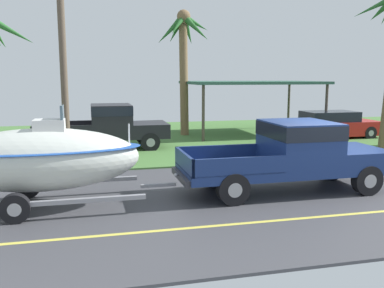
% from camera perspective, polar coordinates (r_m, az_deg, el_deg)
% --- Properties ---
extents(ground, '(36.00, 22.00, 0.11)m').
position_cam_1_polar(ground, '(19.65, 5.68, -0.05)').
color(ground, '#424247').
extents(pickup_truck_towing, '(5.91, 2.02, 1.91)m').
position_cam_1_polar(pickup_truck_towing, '(11.82, 14.05, -1.14)').
color(pickup_truck_towing, navy).
rests_on(pickup_truck_towing, ground).
extents(boat_on_trailer, '(5.84, 2.19, 2.45)m').
position_cam_1_polar(boat_on_trailer, '(10.53, -19.87, -1.94)').
color(boat_on_trailer, gray).
rests_on(boat_on_trailer, ground).
extents(parked_pickup_background, '(5.74, 2.05, 1.93)m').
position_cam_1_polar(parked_pickup_background, '(18.28, -10.93, 2.54)').
color(parked_pickup_background, black).
rests_on(parked_pickup_background, ground).
extents(parked_sedan_near, '(4.62, 1.83, 1.38)m').
position_cam_1_polar(parked_sedan_near, '(22.43, 18.42, 2.42)').
color(parked_sedan_near, '#B21E19').
rests_on(parked_sedan_near, ground).
extents(carport_awning, '(6.97, 4.65, 2.86)m').
position_cam_1_polar(carport_awning, '(22.85, 8.08, 8.07)').
color(carport_awning, '#4C4238').
rests_on(carport_awning, ground).
extents(palm_tree_far_right, '(2.90, 2.48, 6.49)m').
position_cam_1_polar(palm_tree_far_right, '(22.33, -1.10, 13.04)').
color(palm_tree_far_right, brown).
rests_on(palm_tree_far_right, ground).
extents(utility_pole, '(0.24, 1.80, 7.13)m').
position_cam_1_polar(utility_pole, '(15.09, -17.04, 11.03)').
color(utility_pole, brown).
rests_on(utility_pole, ground).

